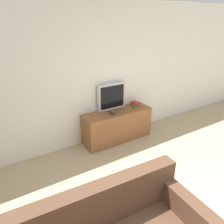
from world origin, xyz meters
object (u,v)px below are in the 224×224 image
television (111,96)px  book_stack (135,104)px  tv_stand (117,125)px  remote_on_stand (112,113)px

television → book_stack: 0.56m
tv_stand → book_stack: 0.58m
tv_stand → television: bearing=99.6°
book_stack → tv_stand: bearing=-176.6°
television → remote_on_stand: bearing=-119.3°
television → remote_on_stand: television is taller
tv_stand → television: television is taller
tv_stand → remote_on_stand: size_ratio=8.84×
tv_stand → book_stack: size_ratio=6.52×
tv_stand → television: 0.60m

